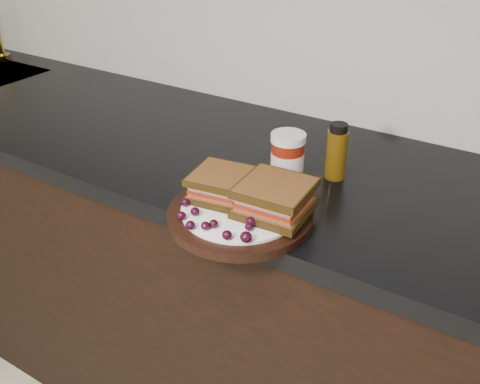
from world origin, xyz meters
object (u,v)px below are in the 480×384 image
(plate, at_px, (240,215))
(oil_bottle, at_px, (337,151))
(sandwich_left, at_px, (222,185))
(condiment_jar, at_px, (287,158))

(plate, bearing_deg, oil_bottle, 71.24)
(oil_bottle, bearing_deg, sandwich_left, -121.03)
(sandwich_left, bearing_deg, oil_bottle, 50.70)
(sandwich_left, height_order, oil_bottle, oil_bottle)
(condiment_jar, xyz_separation_m, oil_bottle, (0.08, 0.07, 0.01))
(sandwich_left, xyz_separation_m, oil_bottle, (0.14, 0.23, 0.01))
(plate, height_order, oil_bottle, oil_bottle)
(sandwich_left, relative_size, oil_bottle, 0.90)
(condiment_jar, height_order, oil_bottle, oil_bottle)
(plate, xyz_separation_m, sandwich_left, (-0.05, 0.02, 0.04))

